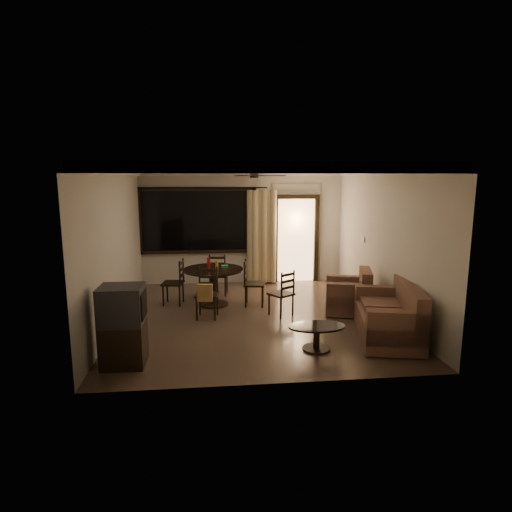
{
  "coord_description": "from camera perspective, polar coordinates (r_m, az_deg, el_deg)",
  "views": [
    {
      "loc": [
        -0.81,
        -7.81,
        2.61
      ],
      "look_at": [
        0.06,
        0.2,
        1.13
      ],
      "focal_mm": 30.0,
      "sensor_mm": 36.0,
      "label": 1
    }
  ],
  "objects": [
    {
      "name": "coffee_table",
      "position": [
        6.72,
        8.08,
        -10.2
      ],
      "size": [
        0.88,
        0.53,
        0.39
      ],
      "rotation": [
        0.0,
        0.0,
        -0.34
      ],
      "color": "black",
      "rests_on": "ground"
    },
    {
      "name": "dining_chair_south",
      "position": [
        8.14,
        -6.53,
        -6.13
      ],
      "size": [
        0.48,
        0.53,
        0.95
      ],
      "rotation": [
        0.0,
        0.0,
        -0.15
      ],
      "color": "black",
      "rests_on": "ground"
    },
    {
      "name": "side_chair",
      "position": [
        8.25,
        3.4,
        -6.15
      ],
      "size": [
        0.55,
        0.55,
        0.9
      ],
      "rotation": [
        0.0,
        0.0,
        3.74
      ],
      "color": "black",
      "rests_on": "ground"
    },
    {
      "name": "armchair",
      "position": [
        8.58,
        12.51,
        -5.14
      ],
      "size": [
        1.04,
        1.04,
        0.85
      ],
      "rotation": [
        0.0,
        0.0,
        -0.27
      ],
      "color": "#472A21",
      "rests_on": "ground"
    },
    {
      "name": "tv_cabinet",
      "position": [
        6.33,
        -17.32,
        -8.86
      ],
      "size": [
        0.62,
        0.55,
        1.14
      ],
      "rotation": [
        0.0,
        0.0,
        -0.02
      ],
      "color": "black",
      "rests_on": "ground"
    },
    {
      "name": "dining_chair_west",
      "position": [
        9.12,
        -10.89,
        -4.6
      ],
      "size": [
        0.48,
        0.48,
        0.95
      ],
      "rotation": [
        0.0,
        0.0,
        -1.72
      ],
      "color": "black",
      "rests_on": "ground"
    },
    {
      "name": "sofa",
      "position": [
        7.4,
        17.61,
        -7.87
      ],
      "size": [
        1.24,
        1.82,
        0.89
      ],
      "rotation": [
        0.0,
        0.0,
        -0.23
      ],
      "color": "#472A21",
      "rests_on": "ground"
    },
    {
      "name": "ground",
      "position": [
        8.28,
        -0.26,
        -8.01
      ],
      "size": [
        5.5,
        5.5,
        0.0
      ],
      "primitive_type": "plane",
      "color": "#7F6651",
      "rests_on": "ground"
    },
    {
      "name": "dining_chair_east",
      "position": [
        8.89,
        -0.3,
        -4.81
      ],
      "size": [
        0.48,
        0.48,
        0.95
      ],
      "rotation": [
        0.0,
        0.0,
        1.42
      ],
      "color": "black",
      "rests_on": "ground"
    },
    {
      "name": "room_shell",
      "position": [
        9.72,
        2.15,
        5.76
      ],
      "size": [
        5.5,
        6.7,
        5.5
      ],
      "color": "beige",
      "rests_on": "ground"
    },
    {
      "name": "dining_chair_north",
      "position": [
        9.72,
        -5.01,
        -3.52
      ],
      "size": [
        0.48,
        0.48,
        0.95
      ],
      "rotation": [
        0.0,
        0.0,
        2.99
      ],
      "color": "black",
      "rests_on": "ground"
    },
    {
      "name": "dining_table",
      "position": [
        8.89,
        -5.7,
        -2.71
      ],
      "size": [
        1.23,
        1.23,
        0.99
      ],
      "rotation": [
        0.0,
        0.0,
        -0.15
      ],
      "color": "black",
      "rests_on": "ground"
    }
  ]
}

